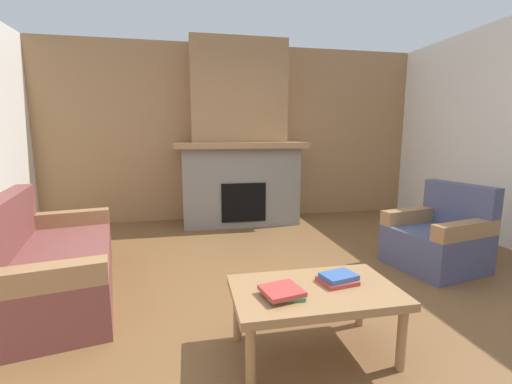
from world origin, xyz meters
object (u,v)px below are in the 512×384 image
Objects in this scene: couch at (48,264)px; coffee_table at (315,296)px; armchair at (438,239)px; fireplace at (239,147)px.

coffee_table is at bearing -31.39° from couch.
couch is at bearing 148.61° from coffee_table.
couch is 2.14× the size of armchair.
fireplace is at bearing 127.62° from armchair.
coffee_table is (-0.05, -3.31, -0.79)m from fireplace.
coffee_table is (1.89, -1.15, 0.09)m from couch.
fireplace is 3.00× the size of armchair.
armchair is 0.90× the size of coffee_table.
couch is at bearing -131.96° from fireplace.
fireplace is at bearing 48.04° from couch.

